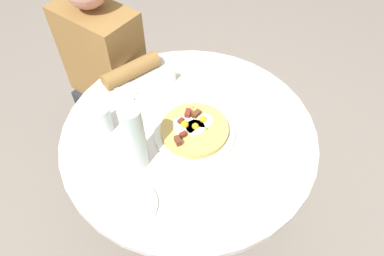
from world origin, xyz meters
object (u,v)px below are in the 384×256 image
at_px(breakfast_pizza, 195,128).
at_px(salt_shaker, 173,75).
at_px(pizza_plate, 195,132).
at_px(knife, 117,89).
at_px(water_glass, 103,119).
at_px(person_seated, 110,83).
at_px(dining_table, 189,157).
at_px(bread_plate, 130,205).
at_px(fork, 114,95).
at_px(water_bottle, 134,138).

height_order(breakfast_pizza, salt_shaker, breakfast_pizza).
height_order(pizza_plate, knife, pizza_plate).
distance_m(breakfast_pizza, water_glass, 0.34).
bearing_deg(water_glass, knife, 121.23).
relative_size(person_seated, water_glass, 10.60).
height_order(dining_table, pizza_plate, pizza_plate).
relative_size(pizza_plate, bread_plate, 1.71).
distance_m(fork, water_glass, 0.18).
bearing_deg(person_seated, bread_plate, -38.10).
distance_m(knife, salt_shaker, 0.24).
height_order(person_seated, fork, person_seated).
xyz_separation_m(dining_table, knife, (-0.37, -0.00, 0.18)).
relative_size(dining_table, bread_plate, 5.43).
bearing_deg(bread_plate, dining_table, 95.36).
height_order(pizza_plate, bread_plate, pizza_plate).
height_order(dining_table, water_bottle, water_bottle).
relative_size(person_seated, breakfast_pizza, 4.54).
xyz_separation_m(breakfast_pizza, water_bottle, (-0.08, -0.22, 0.11)).
bearing_deg(fork, salt_shaker, 37.12).
bearing_deg(water_glass, bread_plate, -31.78).
bearing_deg(person_seated, breakfast_pizza, -14.11).
distance_m(dining_table, water_glass, 0.39).
relative_size(breakfast_pizza, bread_plate, 1.42).
height_order(dining_table, salt_shaker, salt_shaker).
relative_size(dining_table, salt_shaker, 17.33).
bearing_deg(dining_table, water_glass, -145.93).
height_order(fork, knife, same).
relative_size(bread_plate, water_glass, 1.64).
xyz_separation_m(breakfast_pizza, salt_shaker, (-0.24, 0.18, 0.00)).
bearing_deg(pizza_plate, knife, -179.32).
bearing_deg(breakfast_pizza, dining_table, -171.29).
distance_m(pizza_plate, fork, 0.38).
bearing_deg(pizza_plate, bread_plate, -88.82).
relative_size(breakfast_pizza, salt_shaker, 4.53).
height_order(fork, water_glass, water_glass).
bearing_deg(pizza_plate, water_bottle, -111.16).
xyz_separation_m(breakfast_pizza, fork, (-0.38, -0.04, -0.02)).
bearing_deg(water_glass, water_bottle, -10.39).
height_order(breakfast_pizza, water_glass, water_glass).
xyz_separation_m(bread_plate, salt_shaker, (-0.25, 0.54, 0.02)).
bearing_deg(salt_shaker, dining_table, -39.76).
distance_m(breakfast_pizza, knife, 0.39).
relative_size(breakfast_pizza, water_glass, 2.33).
height_order(dining_table, water_glass, water_glass).
bearing_deg(water_glass, breakfast_pizza, 32.31).
height_order(bread_plate, salt_shaker, salt_shaker).
xyz_separation_m(person_seated, pizza_plate, (0.67, -0.17, 0.25)).
xyz_separation_m(person_seated, breakfast_pizza, (0.67, -0.17, 0.26)).
height_order(water_bottle, salt_shaker, water_bottle).
relative_size(pizza_plate, water_glass, 2.82).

